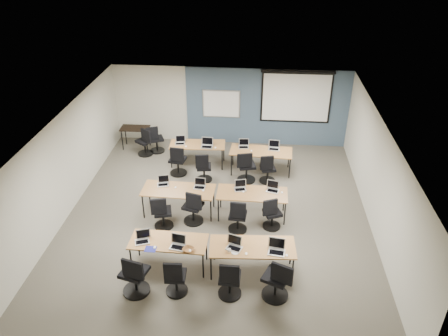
# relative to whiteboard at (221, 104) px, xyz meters

# --- Properties ---
(floor) EXTENTS (8.00, 9.00, 0.02)m
(floor) POSITION_rel_whiteboard_xyz_m (0.30, -4.43, -1.45)
(floor) COLOR #6B6354
(floor) RESTS_ON ground
(ceiling) EXTENTS (8.00, 9.00, 0.02)m
(ceiling) POSITION_rel_whiteboard_xyz_m (0.30, -4.43, 1.25)
(ceiling) COLOR white
(ceiling) RESTS_ON ground
(wall_back) EXTENTS (8.00, 0.04, 2.70)m
(wall_back) POSITION_rel_whiteboard_xyz_m (0.30, 0.07, -0.10)
(wall_back) COLOR beige
(wall_back) RESTS_ON ground
(wall_front) EXTENTS (8.00, 0.04, 2.70)m
(wall_front) POSITION_rel_whiteboard_xyz_m (0.30, -8.93, -0.10)
(wall_front) COLOR beige
(wall_front) RESTS_ON ground
(wall_left) EXTENTS (0.04, 9.00, 2.70)m
(wall_left) POSITION_rel_whiteboard_xyz_m (-3.70, -4.43, -0.10)
(wall_left) COLOR beige
(wall_left) RESTS_ON ground
(wall_right) EXTENTS (0.04, 9.00, 2.70)m
(wall_right) POSITION_rel_whiteboard_xyz_m (4.30, -4.43, -0.10)
(wall_right) COLOR beige
(wall_right) RESTS_ON ground
(blue_accent_panel) EXTENTS (5.50, 0.04, 2.70)m
(blue_accent_panel) POSITION_rel_whiteboard_xyz_m (1.55, 0.04, -0.10)
(blue_accent_panel) COLOR #3D5977
(blue_accent_panel) RESTS_ON wall_back
(whiteboard) EXTENTS (1.28, 0.03, 0.98)m
(whiteboard) POSITION_rel_whiteboard_xyz_m (0.00, 0.00, 0.00)
(whiteboard) COLOR #AFB5BC
(whiteboard) RESTS_ON wall_back
(projector_screen) EXTENTS (2.40, 0.10, 1.82)m
(projector_screen) POSITION_rel_whiteboard_xyz_m (2.50, -0.02, 0.44)
(projector_screen) COLOR black
(projector_screen) RESTS_ON wall_back
(training_table_front_left) EXTENTS (1.73, 0.72, 0.73)m
(training_table_front_left) POSITION_rel_whiteboard_xyz_m (-0.59, -6.45, -0.77)
(training_table_front_left) COLOR #985629
(training_table_front_left) RESTS_ON floor
(training_table_front_right) EXTENTS (1.88, 0.78, 0.73)m
(training_table_front_right) POSITION_rel_whiteboard_xyz_m (1.28, -6.47, -0.76)
(training_table_front_right) COLOR brown
(training_table_front_right) RESTS_ON floor
(training_table_mid_left) EXTENTS (1.91, 0.80, 0.73)m
(training_table_mid_left) POSITION_rel_whiteboard_xyz_m (-0.74, -4.35, -0.76)
(training_table_mid_left) COLOR #A76938
(training_table_mid_left) RESTS_ON floor
(training_table_mid_right) EXTENTS (1.84, 0.77, 0.73)m
(training_table_mid_right) POSITION_rel_whiteboard_xyz_m (1.21, -4.34, -0.76)
(training_table_mid_right) COLOR #9F6C42
(training_table_mid_right) RESTS_ON floor
(training_table_back_left) EXTENTS (1.74, 0.73, 0.73)m
(training_table_back_left) POSITION_rel_whiteboard_xyz_m (-0.61, -1.66, -0.77)
(training_table_back_left) COLOR brown
(training_table_back_left) RESTS_ON floor
(training_table_back_right) EXTENTS (1.90, 0.79, 0.73)m
(training_table_back_right) POSITION_rel_whiteboard_xyz_m (1.41, -1.95, -0.76)
(training_table_back_right) COLOR #925E36
(training_table_back_right) RESTS_ON floor
(laptop_0) EXTENTS (0.32, 0.27, 0.24)m
(laptop_0) POSITION_rel_whiteboard_xyz_m (-1.16, -6.49, -0.66)
(laptop_0) COLOR silver
(laptop_0) RESTS_ON training_table_front_left
(mouse_0) EXTENTS (0.09, 0.11, 0.03)m
(mouse_0) POSITION_rel_whiteboard_xyz_m (-0.84, -6.70, -0.71)
(mouse_0) COLOR white
(mouse_0) RESTS_ON training_table_front_left
(task_chair_0) EXTENTS (0.58, 0.58, 1.05)m
(task_chair_0) POSITION_rel_whiteboard_xyz_m (-1.14, -7.34, -1.01)
(task_chair_0) COLOR black
(task_chair_0) RESTS_ON floor
(laptop_1) EXTENTS (0.33, 0.28, 0.25)m
(laptop_1) POSITION_rel_whiteboard_xyz_m (-0.34, -6.60, -0.66)
(laptop_1) COLOR beige
(laptop_1) RESTS_ON training_table_front_left
(mouse_1) EXTENTS (0.08, 0.10, 0.03)m
(mouse_1) POSITION_rel_whiteboard_xyz_m (-0.06, -6.74, -0.71)
(mouse_1) COLOR white
(mouse_1) RESTS_ON training_table_front_left
(task_chair_1) EXTENTS (0.47, 0.47, 0.96)m
(task_chair_1) POSITION_rel_whiteboard_xyz_m (-0.30, -7.28, -1.06)
(task_chair_1) COLOR black
(task_chair_1) RESTS_ON floor
(laptop_2) EXTENTS (0.33, 0.28, 0.25)m
(laptop_2) POSITION_rel_whiteboard_xyz_m (0.88, -6.53, -0.66)
(laptop_2) COLOR #A8A8B5
(laptop_2) RESTS_ON training_table_front_right
(mouse_2) EXTENTS (0.06, 0.09, 0.03)m
(mouse_2) POSITION_rel_whiteboard_xyz_m (1.15, -6.74, -0.71)
(mouse_2) COLOR white
(mouse_2) RESTS_ON training_table_front_right
(task_chair_2) EXTENTS (0.50, 0.50, 0.98)m
(task_chair_2) POSITION_rel_whiteboard_xyz_m (0.84, -7.25, -1.04)
(task_chair_2) COLOR black
(task_chair_2) RESTS_ON floor
(laptop_3) EXTENTS (0.36, 0.31, 0.27)m
(laptop_3) POSITION_rel_whiteboard_xyz_m (1.80, -6.58, -0.65)
(laptop_3) COLOR #A4A5AD
(laptop_3) RESTS_ON training_table_front_right
(mouse_3) EXTENTS (0.08, 0.10, 0.03)m
(mouse_3) POSITION_rel_whiteboard_xyz_m (2.01, -6.72, -0.71)
(mouse_3) COLOR white
(mouse_3) RESTS_ON training_table_front_right
(task_chair_3) EXTENTS (0.61, 0.57, 1.04)m
(task_chair_3) POSITION_rel_whiteboard_xyz_m (1.82, -7.21, -1.02)
(task_chair_3) COLOR black
(task_chair_3) RESTS_ON floor
(laptop_4) EXTENTS (0.30, 0.26, 0.23)m
(laptop_4) POSITION_rel_whiteboard_xyz_m (-1.19, -4.12, -0.66)
(laptop_4) COLOR silver
(laptop_4) RESTS_ON training_table_mid_left
(mouse_4) EXTENTS (0.08, 0.10, 0.03)m
(mouse_4) POSITION_rel_whiteboard_xyz_m (-0.83, -4.27, -0.71)
(mouse_4) COLOR white
(mouse_4) RESTS_ON training_table_mid_left
(task_chair_4) EXTENTS (0.49, 0.49, 0.97)m
(task_chair_4) POSITION_rel_whiteboard_xyz_m (-1.05, -5.06, -1.05)
(task_chair_4) COLOR black
(task_chair_4) RESTS_ON floor
(laptop_5) EXTENTS (0.30, 0.26, 0.23)m
(laptop_5) POSITION_rel_whiteboard_xyz_m (-0.20, -4.17, -0.66)
(laptop_5) COLOR #BABABA
(laptop_5) RESTS_ON training_table_mid_left
(mouse_5) EXTENTS (0.08, 0.11, 0.04)m
(mouse_5) POSITION_rel_whiteboard_xyz_m (-0.08, -4.34, -0.71)
(mouse_5) COLOR white
(mouse_5) RESTS_ON training_table_mid_left
(task_chair_5) EXTENTS (0.53, 0.52, 1.00)m
(task_chair_5) POSITION_rel_whiteboard_xyz_m (-0.29, -4.78, -1.04)
(task_chair_5) COLOR black
(task_chair_5) RESTS_ON floor
(laptop_6) EXTENTS (0.31, 0.26, 0.23)m
(laptop_6) POSITION_rel_whiteboard_xyz_m (0.88, -4.17, -0.66)
(laptop_6) COLOR silver
(laptop_6) RESTS_ON training_table_mid_right
(mouse_6) EXTENTS (0.06, 0.09, 0.03)m
(mouse_6) POSITION_rel_whiteboard_xyz_m (0.98, -4.31, -0.71)
(mouse_6) COLOR white
(mouse_6) RESTS_ON training_table_mid_right
(task_chair_6) EXTENTS (0.48, 0.48, 0.97)m
(task_chair_6) POSITION_rel_whiteboard_xyz_m (0.88, -5.04, -1.05)
(task_chair_6) COLOR black
(task_chair_6) RESTS_ON floor
(laptop_7) EXTENTS (0.32, 0.27, 0.24)m
(laptop_7) POSITION_rel_whiteboard_xyz_m (1.74, -4.16, -0.66)
(laptop_7) COLOR #B3B3C0
(laptop_7) RESTS_ON training_table_mid_right
(mouse_7) EXTENTS (0.08, 0.10, 0.03)m
(mouse_7) POSITION_rel_whiteboard_xyz_m (1.98, -4.27, -0.71)
(mouse_7) COLOR white
(mouse_7) RESTS_ON training_table_mid_right
(task_chair_7) EXTENTS (0.49, 0.46, 0.95)m
(task_chair_7) POSITION_rel_whiteboard_xyz_m (1.73, -4.83, -1.06)
(task_chair_7) COLOR black
(task_chair_7) RESTS_ON floor
(laptop_8) EXTENTS (0.31, 0.27, 0.24)m
(laptop_8) POSITION_rel_whiteboard_xyz_m (-1.16, -1.66, -0.66)
(laptop_8) COLOR #BABAC4
(laptop_8) RESTS_ON training_table_back_left
(mouse_8) EXTENTS (0.08, 0.11, 0.03)m
(mouse_8) POSITION_rel_whiteboard_xyz_m (-0.94, -1.87, -0.71)
(mouse_8) COLOR white
(mouse_8) RESTS_ON training_table_back_left
(task_chair_8) EXTENTS (0.53, 0.53, 1.01)m
(task_chair_8) POSITION_rel_whiteboard_xyz_m (-1.13, -2.36, -1.03)
(task_chair_8) COLOR black
(task_chair_8) RESTS_ON floor
(laptop_9) EXTENTS (0.36, 0.31, 0.27)m
(laptop_9) POSITION_rel_whiteboard_xyz_m (-0.29, -1.80, -0.65)
(laptop_9) COLOR #B5B5B7
(laptop_9) RESTS_ON training_table_back_left
(mouse_9) EXTENTS (0.09, 0.11, 0.03)m
(mouse_9) POSITION_rel_whiteboard_xyz_m (-0.01, -1.88, -0.71)
(mouse_9) COLOR white
(mouse_9) RESTS_ON training_table_back_left
(task_chair_9) EXTENTS (0.48, 0.48, 0.96)m
(task_chair_9) POSITION_rel_whiteboard_xyz_m (-0.29, -2.67, -1.06)
(task_chair_9) COLOR black
(task_chair_9) RESTS_ON floor
(laptop_10) EXTENTS (0.32, 0.27, 0.24)m
(laptop_10) POSITION_rel_whiteboard_xyz_m (0.86, -1.73, -0.66)
(laptop_10) COLOR silver
(laptop_10) RESTS_ON training_table_back_right
(mouse_10) EXTENTS (0.06, 0.09, 0.03)m
(mouse_10) POSITION_rel_whiteboard_xyz_m (1.11, -1.99, -0.71)
(mouse_10) COLOR white
(mouse_10) RESTS_ON training_table_back_right
(task_chair_10) EXTENTS (0.56, 0.56, 1.03)m
(task_chair_10) POSITION_rel_whiteboard_xyz_m (0.98, -2.59, -1.02)
(task_chair_10) COLOR black
(task_chair_10) RESTS_ON floor
(laptop_11) EXTENTS (0.34, 0.29, 0.26)m
(laptop_11) POSITION_rel_whiteboard_xyz_m (1.80, -1.78, -0.66)
(laptop_11) COLOR silver
(laptop_11) RESTS_ON training_table_back_right
(mouse_11) EXTENTS (0.06, 0.09, 0.03)m
(mouse_11) POSITION_rel_whiteboard_xyz_m (1.95, -1.87, -0.71)
(mouse_11) COLOR white
(mouse_11) RESTS_ON training_table_back_right
(task_chair_11) EXTENTS (0.47, 0.47, 0.96)m
(task_chair_11) POSITION_rel_whiteboard_xyz_m (1.62, -2.58, -1.06)
(task_chair_11) COLOR black
(task_chair_11) RESTS_ON floor
(blue_mousepad) EXTENTS (0.25, 0.21, 0.01)m
(blue_mousepad) POSITION_rel_whiteboard_xyz_m (-0.92, -6.76, -0.72)
(blue_mousepad) COLOR navy
(blue_mousepad) RESTS_ON training_table_front_left
(snack_bowl) EXTENTS (0.34, 0.34, 0.06)m
(snack_bowl) POSITION_rel_whiteboard_xyz_m (-0.10, -6.73, -0.69)
(snack_bowl) COLOR brown
(snack_bowl) RESTS_ON training_table_front_left
(snack_plate) EXTENTS (0.21, 0.21, 0.01)m
(snack_plate) POSITION_rel_whiteboard_xyz_m (0.92, -6.70, -0.71)
(snack_plate) COLOR white
(snack_plate) RESTS_ON training_table_front_right
(coffee_cup) EXTENTS (0.09, 0.09, 0.07)m
(coffee_cup) POSITION_rel_whiteboard_xyz_m (0.78, -6.71, -0.67)
(coffee_cup) COLOR white
(coffee_cup) RESTS_ON snack_plate
(utility_table) EXTENTS (0.97, 0.54, 0.75)m
(utility_table) POSITION_rel_whiteboard_xyz_m (-2.90, -0.66, -0.79)
(utility_table) COLOR black
(utility_table) RESTS_ON floor
(spare_chair_a) EXTENTS (0.53, 0.50, 0.98)m
(spare_chair_a) POSITION_rel_whiteboard_xyz_m (-2.14, -0.94, -1.05)
(spare_chair_a) COLOR black
(spare_chair_a) RESTS_ON floor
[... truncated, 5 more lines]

